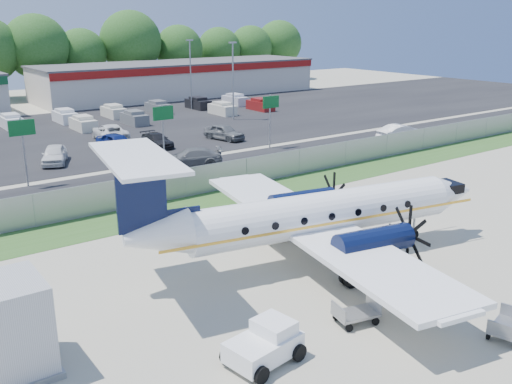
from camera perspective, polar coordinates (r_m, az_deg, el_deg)
ground at (r=28.38m, az=7.22°, el=-7.30°), size 170.00×170.00×0.00m
grass_verge at (r=37.37m, az=-5.43°, el=-1.21°), size 170.00×4.00×0.02m
access_road at (r=43.30m, az=-10.20°, el=1.13°), size 170.00×8.00×0.02m
parking_lot at (r=62.43m, az=-18.82°, el=5.31°), size 170.00×32.00×0.02m
perimeter_fence at (r=38.75m, az=-6.99°, el=0.94°), size 120.00×0.06×1.99m
building_east at (r=92.29m, az=-7.62°, el=11.18°), size 44.40×12.40×5.24m
sign_left at (r=43.48m, az=-22.30°, el=5.08°), size 1.80×0.26×5.00m
sign_mid at (r=47.23m, az=-9.26°, el=6.97°), size 1.80×0.26×5.00m
sign_right at (r=53.05m, az=1.46°, el=8.25°), size 1.80×0.26×5.00m
light_pole_ne at (r=68.51m, az=-2.32°, el=11.56°), size 0.90×0.35×9.09m
light_pole_se at (r=76.98m, az=-6.57°, el=12.05°), size 0.90×0.35×9.09m
aircraft at (r=28.11m, az=5.97°, el=-2.23°), size 20.37×19.96×6.22m
pushback_tug at (r=20.67m, az=0.99°, el=-14.89°), size 2.83×2.22×1.42m
baggage_cart_near at (r=23.39m, az=9.99°, el=-11.83°), size 1.92×1.40×0.91m
baggage_cart_far at (r=24.09m, az=23.84°, el=-12.22°), size 1.97×1.48×0.92m
service_container at (r=21.34m, az=-23.94°, el=-12.68°), size 3.00×3.00×3.32m
cone_nose at (r=31.00m, az=9.93°, el=-4.72°), size 0.42×0.42×0.60m
cone_starboard_wing at (r=35.76m, az=-9.68°, el=-1.74°), size 0.43×0.43×0.62m
road_car_mid at (r=47.06m, az=-6.51°, el=2.54°), size 5.56×3.94×1.49m
road_car_east at (r=58.51m, az=14.30°, el=4.96°), size 5.25×2.59×1.66m
parked_car_b at (r=50.66m, az=-19.43°, el=2.71°), size 3.47×4.88×1.54m
parked_car_c at (r=53.61m, az=-13.68°, el=3.94°), size 2.71×5.15×1.67m
parked_car_d at (r=54.88m, az=-9.83°, el=4.47°), size 1.84×4.43×1.28m
parked_car_e at (r=57.45m, az=-3.18°, el=5.24°), size 2.80×4.81×1.54m
parked_car_g at (r=58.75m, az=-14.32°, el=5.00°), size 3.68×6.32×1.66m
far_parking_rows at (r=67.15m, az=-20.14°, el=5.93°), size 56.00×10.00×1.60m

